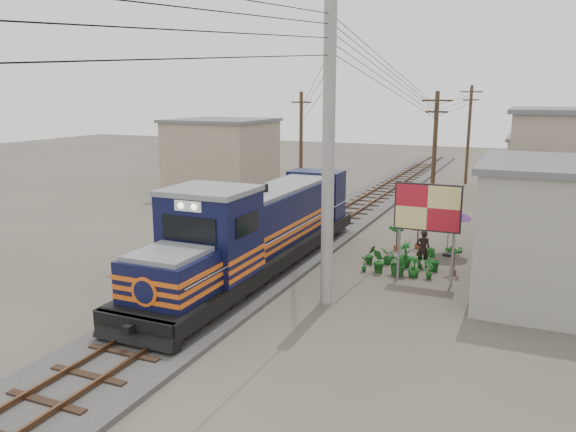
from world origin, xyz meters
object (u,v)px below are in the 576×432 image
at_px(billboard, 427,210).
at_px(vendor, 423,249).
at_px(market_umbrella, 449,213).
at_px(locomotive, 258,232).

xyz_separation_m(billboard, vendor, (-0.39, 1.84, -1.97)).
height_order(billboard, market_umbrella, billboard).
bearing_deg(market_umbrella, billboard, -94.09).
relative_size(billboard, vendor, 2.41).
bearing_deg(locomotive, billboard, 13.68).
bearing_deg(market_umbrella, locomotive, -139.62).
bearing_deg(billboard, market_umbrella, 85.97).
distance_m(billboard, vendor, 2.73).
bearing_deg(locomotive, vendor, 30.23).
bearing_deg(locomotive, market_umbrella, 40.38).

